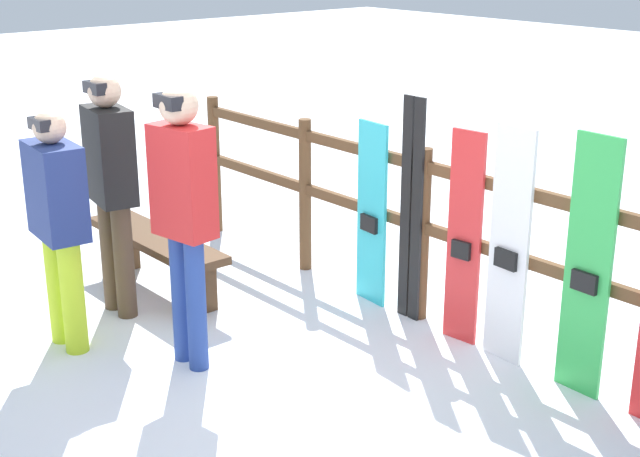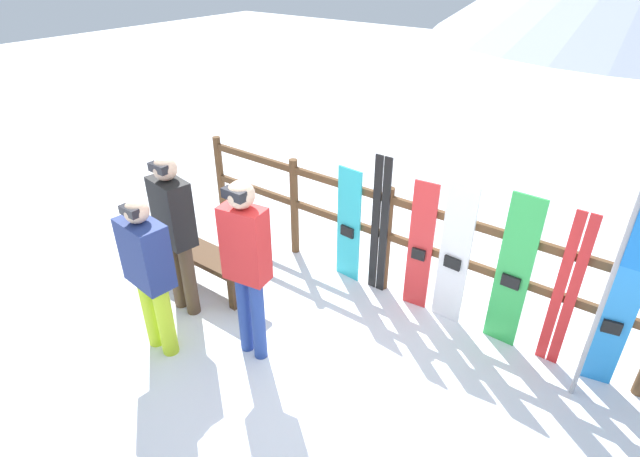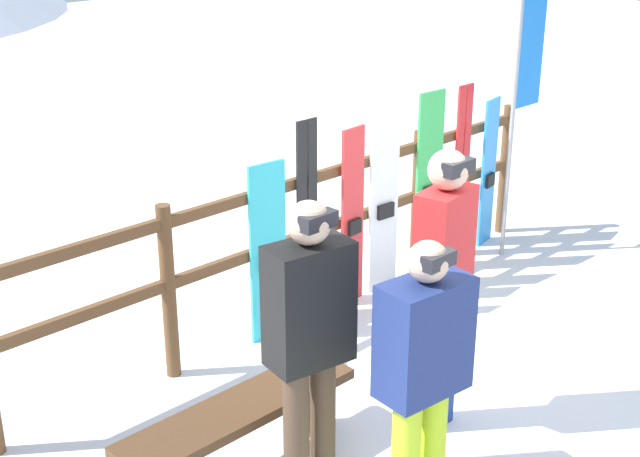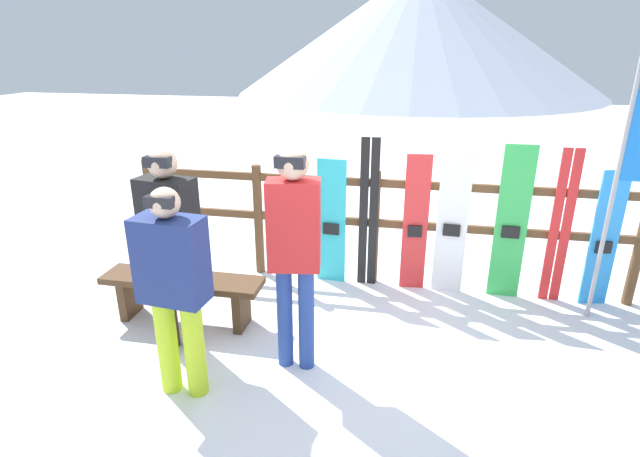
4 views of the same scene
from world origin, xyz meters
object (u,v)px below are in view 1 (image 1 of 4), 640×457
person_black (111,178)px  snowboard_white (509,247)px  snowboard_cyan (372,215)px  person_navy (58,216)px  snowboard_green (588,269)px  person_red (184,204)px  ski_pair_black (411,211)px  bench (156,249)px  snowboard_red (464,239)px

person_black → snowboard_white: person_black is taller
snowboard_cyan → person_navy: bearing=-110.2°
snowboard_white → snowboard_green: size_ratio=0.97×
person_navy → snowboard_green: (2.57, 2.06, -0.13)m
person_black → snowboard_green: person_black is taller
person_red → snowboard_green: size_ratio=1.13×
person_black → ski_pair_black: bearing=46.9°
person_red → ski_pair_black: 1.66m
person_black → bench: bearing=111.5°
bench → ski_pair_black: 2.00m
person_black → snowboard_white: size_ratio=1.13×
snowboard_white → snowboard_green: snowboard_green is taller
snowboard_red → snowboard_green: bearing=0.0°
person_black → snowboard_cyan: bearing=55.8°
snowboard_red → snowboard_white: 0.37m
person_red → bench: bearing=158.8°
snowboard_green → ski_pair_black: bearing=179.9°
person_red → ski_pair_black: (0.40, 1.59, -0.27)m
person_red → snowboard_white: 2.04m
bench → snowboard_red: size_ratio=1.04×
bench → person_navy: size_ratio=0.94×
person_red → snowboard_white: person_red is taller
person_black → snowboard_cyan: 1.88m
ski_pair_black → person_black: bearing=-133.1°
bench → snowboard_green: size_ratio=0.95×
bench → snowboard_white: (2.45, 1.12, 0.42)m
bench → person_navy: 1.19m
snowboard_red → snowboard_white: bearing=0.0°
ski_pair_black → snowboard_green: (1.42, -0.00, -0.01)m
snowboard_cyan → snowboard_white: bearing=0.0°
person_red → snowboard_red: (0.89, 1.58, -0.35)m
snowboard_cyan → snowboard_white: snowboard_white is taller
person_red → snowboard_cyan: (0.01, 1.58, -0.39)m
person_navy → snowboard_red: (1.64, 2.06, -0.19)m
snowboard_white → person_red: bearing=-128.3°
bench → snowboard_red: bearing=28.3°
person_black → snowboard_cyan: (1.04, 1.53, -0.33)m
ski_pair_black → snowboard_green: bearing=-0.1°
person_navy → snowboard_green: person_navy is taller
person_red → snowboard_white: (1.25, 1.58, -0.31)m
person_black → snowboard_green: bearing=28.2°
person_navy → snowboard_cyan: bearing=69.8°
snowboard_white → bench: bearing=-155.4°
person_red → snowboard_red: bearing=60.8°
snowboard_cyan → snowboard_green: bearing=0.0°
snowboard_green → person_black: bearing=-151.8°
bench → ski_pair_black: (1.59, 1.12, 0.46)m
snowboard_cyan → bench: bearing=-137.0°
person_black → person_red: 1.04m
bench → person_red: person_red is taller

